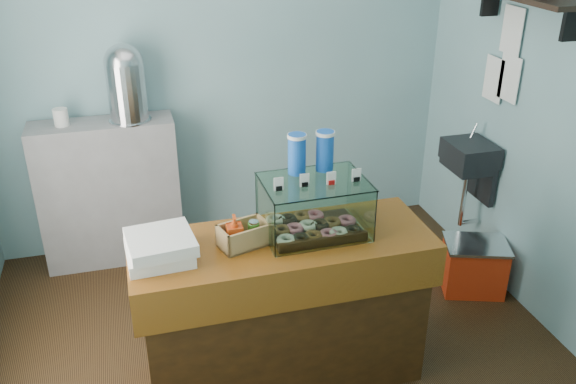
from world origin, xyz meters
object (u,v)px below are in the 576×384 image
object	(u,v)px
counter	(283,308)
coffee_urn	(126,81)
display_case	(312,203)
red_cooler	(474,266)

from	to	relation	value
counter	coffee_urn	bearing A→B (deg)	113.98
display_case	red_cooler	world-z (taller)	display_case
counter	coffee_urn	distance (m)	1.94
counter	red_cooler	world-z (taller)	counter
display_case	red_cooler	distance (m)	1.64
coffee_urn	red_cooler	xyz separation A→B (m)	(2.20, -1.10, -1.20)
display_case	coffee_urn	bearing A→B (deg)	119.54
counter	red_cooler	size ratio (longest dim) A/B	3.15
coffee_urn	red_cooler	size ratio (longest dim) A/B	1.07
display_case	coffee_urn	world-z (taller)	coffee_urn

